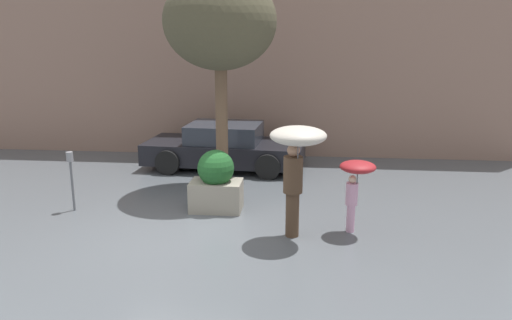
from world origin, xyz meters
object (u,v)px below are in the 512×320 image
object	(u,v)px
person_adult	(296,152)
street_tree	(220,23)
parked_car_near	(225,147)
person_child	(356,177)
parking_meter	(71,169)
planter_box	(216,182)

from	to	relation	value
person_adult	street_tree	world-z (taller)	street_tree
person_adult	street_tree	distance (m)	4.01
parked_car_near	street_tree	xyz separation A→B (m)	(0.26, -1.97, 3.27)
person_child	street_tree	world-z (taller)	street_tree
person_adult	parking_meter	size ratio (longest dim) A/B	1.64
person_child	street_tree	bearing A→B (deg)	178.45
person_adult	parked_car_near	bearing A→B (deg)	172.93
person_adult	parking_meter	world-z (taller)	person_adult
person_adult	street_tree	xyz separation A→B (m)	(-1.80, 2.80, 2.24)
person_child	parked_car_near	world-z (taller)	person_child
street_tree	parking_meter	distance (m)	4.49
street_tree	planter_box	bearing A→B (deg)	-85.76
person_adult	parking_meter	xyz separation A→B (m)	(-4.67, 1.01, -0.70)
person_adult	person_child	size ratio (longest dim) A/B	1.50
planter_box	parking_meter	bearing A→B (deg)	-173.69
planter_box	street_tree	world-z (taller)	street_tree
person_child	parking_meter	size ratio (longest dim) A/B	1.09
planter_box	parking_meter	xyz separation A→B (m)	(-2.99, -0.33, 0.30)
person_adult	parked_car_near	size ratio (longest dim) A/B	0.47
parked_car_near	planter_box	bearing A→B (deg)	-169.86
planter_box	street_tree	distance (m)	3.56
street_tree	parked_car_near	bearing A→B (deg)	97.51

